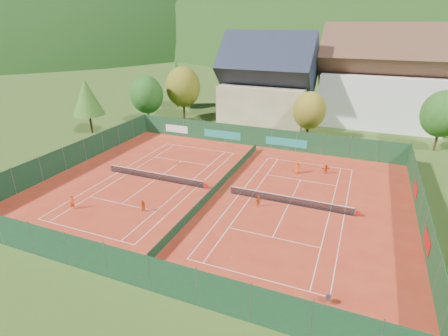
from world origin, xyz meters
TOP-DOWN VIEW (x-y plane):
  - ground at (0.00, 0.00)m, footprint 600.00×600.00m
  - clay_pad at (0.00, 0.00)m, footprint 40.00×32.00m
  - court_markings_left at (-8.00, 0.00)m, footprint 11.03×23.83m
  - court_markings_right at (8.00, 0.00)m, footprint 11.03×23.83m
  - tennis_net_left at (-7.85, 0.00)m, footprint 13.30×0.10m
  - tennis_net_right at (8.15, 0.00)m, footprint 13.30×0.10m
  - court_divider at (0.00, 0.00)m, footprint 0.03×28.80m
  - fence_north at (-0.46, 15.99)m, footprint 40.00×0.10m
  - fence_south at (0.00, -16.00)m, footprint 40.00×0.04m
  - fence_west at (-20.00, 0.00)m, footprint 0.04×32.00m
  - fence_east at (20.00, 0.05)m, footprint 0.09×32.00m
  - chalet at (-3.00, 30.00)m, footprint 16.20×12.00m
  - hotel_block_a at (16.00, 36.00)m, footprint 21.60×11.00m
  - tree_west_front at (-22.00, 20.00)m, footprint 5.72×5.72m
  - tree_west_mid at (-18.00, 26.00)m, footprint 6.44×6.44m
  - tree_west_back at (-24.00, 34.00)m, footprint 5.60×5.60m
  - tree_center at (6.00, 22.00)m, footprint 5.01×5.01m
  - tree_east_front at (24.00, 24.00)m, footprint 5.72×5.72m
  - tree_west_side at (-28.00, 12.00)m, footprint 5.04×5.04m
  - tree_east_back at (26.00, 40.00)m, footprint 7.15×7.15m
  - mountain_backdrop at (28.54, 233.48)m, footprint 820.00×530.00m
  - ball_hopper at (13.39, -12.61)m, footprint 0.34×0.34m
  - loose_ball_0 at (-8.73, -7.64)m, footprint 0.07×0.07m
  - loose_ball_1 at (5.67, -10.42)m, footprint 0.07×0.07m
  - loose_ball_2 at (4.14, 4.81)m, footprint 0.07×0.07m
  - loose_ball_3 at (-1.23, 8.80)m, footprint 0.07×0.07m
  - loose_ball_4 at (7.14, -1.16)m, footprint 0.07×0.07m
  - player_left_near at (-11.81, -9.09)m, footprint 0.60×0.46m
  - player_left_mid at (-4.92, -6.93)m, footprint 0.68×0.57m
  - player_left_far at (-7.48, 4.57)m, footprint 0.79×0.48m
  - player_right_near at (5.24, -1.64)m, footprint 0.67×0.74m
  - player_right_far_a at (7.22, 8.20)m, footprint 0.83×0.61m
  - player_right_far_b at (10.47, 9.44)m, footprint 1.18×0.83m

SIDE VIEW (x-z plane):
  - mountain_backdrop at x=28.54m, z-range -160.64..81.36m
  - ground at x=0.00m, z-range -0.02..-0.02m
  - clay_pad at x=0.00m, z-range 0.00..0.01m
  - court_markings_left at x=-8.00m, z-range 0.01..0.01m
  - court_markings_right at x=8.00m, z-range 0.01..0.01m
  - loose_ball_0 at x=-8.73m, z-range 0.00..0.07m
  - loose_ball_1 at x=5.67m, z-range 0.00..0.07m
  - loose_ball_2 at x=4.14m, z-range 0.00..0.07m
  - loose_ball_3 at x=-1.23m, z-range 0.00..0.07m
  - loose_ball_4 at x=7.14m, z-range 0.00..0.07m
  - court_divider at x=0.00m, z-range 0.00..1.00m
  - tennis_net_left at x=-7.85m, z-range 0.00..1.02m
  - tennis_net_right at x=8.15m, z-range 0.00..1.02m
  - ball_hopper at x=13.39m, z-range 0.16..0.96m
  - player_left_far at x=-7.48m, z-range 0.00..1.20m
  - player_right_near at x=5.24m, z-range 0.00..1.20m
  - player_right_far_b at x=10.47m, z-range 0.00..1.22m
  - player_left_mid at x=-4.92m, z-range 0.00..1.25m
  - player_left_near at x=-11.81m, z-range 0.00..1.47m
  - player_right_far_a at x=7.22m, z-range 0.00..1.56m
  - fence_north at x=-0.46m, z-range -0.03..2.97m
  - fence_east at x=20.00m, z-range -0.02..2.98m
  - fence_south at x=0.00m, z-range 0.00..3.00m
  - fence_west at x=-20.00m, z-range 0.00..3.00m
  - tree_center at x=6.00m, z-range 0.92..8.52m
  - tree_west_front at x=-22.00m, z-range 1.05..9.74m
  - tree_east_front at x=24.00m, z-range 1.05..9.74m
  - tree_west_side at x=-28.00m, z-range 1.56..10.56m
  - tree_west_mid at x=-18.00m, z-range 1.18..10.96m
  - chalet at x=-3.00m, z-range -1.38..14.62m
  - tree_west_back at x=-24.00m, z-range 1.74..11.74m
  - tree_east_back at x=26.00m, z-range 1.31..12.18m
  - hotel_block_a at x=16.00m, z-range -1.24..16.01m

